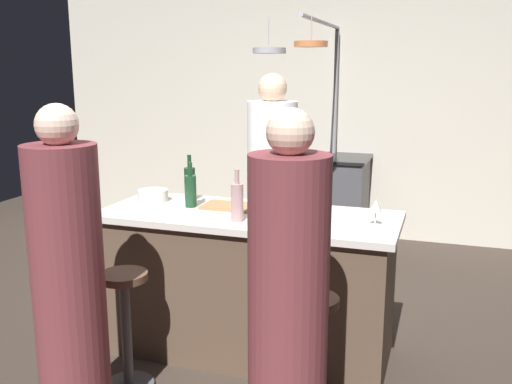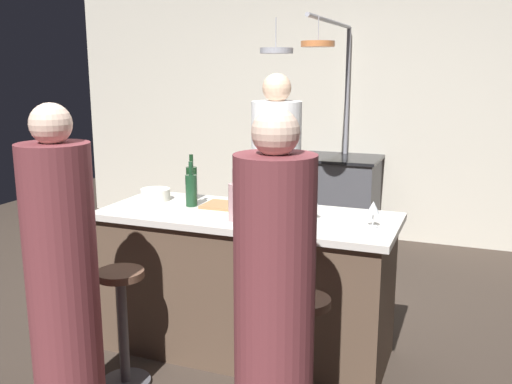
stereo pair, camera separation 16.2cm
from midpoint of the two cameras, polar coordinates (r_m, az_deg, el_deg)
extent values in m
plane|color=#382D26|center=(3.76, 0.42, -15.56)|extent=(9.00, 9.00, 0.00)
cube|color=beige|center=(6.09, 10.11, 7.84)|extent=(6.40, 0.16, 2.60)
cube|color=brown|center=(3.57, 0.43, -9.45)|extent=(1.72, 0.66, 0.86)
cube|color=beige|center=(3.43, 0.44, -2.46)|extent=(1.80, 0.72, 0.04)
cube|color=#47474C|center=(5.83, 9.02, -0.97)|extent=(0.76, 0.60, 0.86)
cube|color=black|center=(5.74, 9.17, 3.35)|extent=(0.80, 0.64, 0.03)
cylinder|color=white|center=(4.23, 3.10, -1.29)|extent=(0.36, 0.36, 1.52)
sphere|color=#D8AD8C|center=(4.11, 3.24, 10.38)|extent=(0.21, 0.21, 0.21)
cylinder|color=#4C4C51|center=(2.93, 6.33, -16.82)|extent=(0.06, 0.06, 0.62)
cylinder|color=brown|center=(2.79, 6.49, -10.92)|extent=(0.26, 0.26, 0.04)
cylinder|color=brown|center=(2.46, 3.77, -12.87)|extent=(0.34, 0.34, 1.42)
sphere|color=beige|center=(2.24, 4.05, 5.99)|extent=(0.19, 0.19, 0.19)
cylinder|color=#4C4C51|center=(3.46, -11.54, -18.18)|extent=(0.28, 0.28, 0.02)
cylinder|color=#4C4C51|center=(3.31, -11.78, -13.40)|extent=(0.06, 0.06, 0.62)
cylinder|color=brown|center=(3.19, -12.04, -8.07)|extent=(0.26, 0.26, 0.04)
cylinder|color=brown|center=(2.91, -17.23, -9.32)|extent=(0.34, 0.34, 1.42)
sphere|color=beige|center=(2.73, -18.29, 6.49)|extent=(0.19, 0.19, 0.19)
cylinder|color=gray|center=(5.96, 9.74, 5.59)|extent=(0.04, 0.04, 2.15)
cylinder|color=gray|center=(5.21, 8.46, 16.54)|extent=(0.04, 1.49, 0.04)
cylinder|color=gray|center=(4.72, 3.08, 13.97)|extent=(0.27, 0.27, 0.04)
cylinder|color=gray|center=(4.71, 3.03, 15.54)|extent=(0.01, 0.01, 0.26)
cylinder|color=#B26638|center=(4.59, 7.24, 14.51)|extent=(0.26, 0.26, 0.04)
cylinder|color=gray|center=(4.61, 7.32, 15.82)|extent=(0.01, 0.01, 0.21)
cylinder|color=brown|center=(5.73, -9.92, -4.86)|extent=(0.24, 0.24, 0.16)
sphere|color=#2D6633|center=(5.66, -10.02, -2.34)|extent=(0.36, 0.36, 0.36)
cube|color=#997047|center=(3.57, -1.45, -1.40)|extent=(0.32, 0.22, 0.02)
cylinder|color=#382319|center=(3.25, 2.69, -1.05)|extent=(0.05, 0.05, 0.21)
cylinder|color=#143319|center=(3.78, -5.24, 0.87)|extent=(0.07, 0.07, 0.22)
cylinder|color=#143319|center=(3.75, -5.29, 3.13)|extent=(0.03, 0.03, 0.08)
cylinder|color=gray|center=(3.12, 4.31, -1.69)|extent=(0.07, 0.07, 0.20)
cylinder|color=gray|center=(3.09, 4.35, 0.91)|extent=(0.03, 0.03, 0.08)
cylinder|color=#193D23|center=(3.60, -5.23, 0.14)|extent=(0.07, 0.07, 0.20)
cylinder|color=#193D23|center=(3.57, -5.28, 2.37)|extent=(0.03, 0.03, 0.08)
cylinder|color=#B78C8E|center=(3.23, -0.81, -1.05)|extent=(0.07, 0.07, 0.22)
cylinder|color=#B78C8E|center=(3.20, -0.82, 1.58)|extent=(0.03, 0.03, 0.08)
cylinder|color=silver|center=(3.36, 4.72, -2.42)|extent=(0.06, 0.06, 0.01)
cylinder|color=silver|center=(3.35, 4.73, -1.75)|extent=(0.01, 0.01, 0.07)
cone|color=silver|center=(3.33, 4.75, -0.59)|extent=(0.07, 0.07, 0.06)
cylinder|color=silver|center=(3.21, 13.01, -3.40)|extent=(0.06, 0.06, 0.01)
cylinder|color=silver|center=(3.20, 13.05, -2.70)|extent=(0.01, 0.01, 0.07)
cone|color=silver|center=(3.19, 13.11, -1.48)|extent=(0.07, 0.07, 0.06)
cylinder|color=silver|center=(3.32, 7.10, -2.67)|extent=(0.06, 0.06, 0.01)
cylinder|color=silver|center=(3.31, 7.12, -1.99)|extent=(0.01, 0.01, 0.07)
cone|color=silver|center=(3.29, 7.15, -0.81)|extent=(0.07, 0.07, 0.06)
cylinder|color=silver|center=(3.80, -8.85, -0.24)|extent=(0.19, 0.19, 0.08)
cylinder|color=#B7B7BC|center=(3.55, 3.26, -1.00)|extent=(0.17, 0.17, 0.08)
camera|label=1|loc=(0.08, -88.69, 0.29)|focal=39.91mm
camera|label=2|loc=(0.08, 91.31, -0.29)|focal=39.91mm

